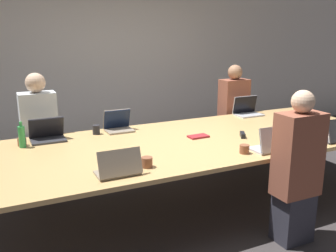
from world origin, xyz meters
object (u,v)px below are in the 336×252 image
at_px(person_near_midright, 297,171).
at_px(laptop_far_left, 47,134).
at_px(cup_near_left, 147,162).
at_px(cup_near_midright, 244,149).
at_px(laptop_far_right, 247,110).
at_px(laptop_far_midleft, 118,125).
at_px(laptop_near_right, 335,135).
at_px(cup_far_left, 22,142).
at_px(laptop_near_midright, 272,144).
at_px(laptop_near_left, 119,168).
at_px(stapler, 243,135).
at_px(cup_far_midleft, 96,130).
at_px(person_far_right, 233,115).
at_px(cup_near_right, 311,138).
at_px(person_far_left, 40,136).
at_px(bottle_far_left, 22,136).

relative_size(person_near_midright, laptop_far_left, 3.87).
bearing_deg(laptop_far_left, cup_near_left, -62.05).
height_order(cup_near_midright, laptop_far_left, laptop_far_left).
bearing_deg(person_near_midright, laptop_far_right, -114.43).
height_order(laptop_far_midleft, laptop_near_right, laptop_near_right).
height_order(laptop_far_midleft, cup_far_left, laptop_far_midleft).
bearing_deg(laptop_near_right, laptop_far_right, -88.19).
relative_size(laptop_near_midright, cup_near_left, 3.82).
xyz_separation_m(laptop_near_left, stapler, (1.57, 0.48, -0.04)).
xyz_separation_m(laptop_near_midright, laptop_near_right, (0.81, -0.03, -0.00)).
height_order(laptop_near_right, cup_near_left, laptop_near_right).
height_order(cup_far_midleft, laptop_near_left, laptop_near_left).
bearing_deg(person_far_right, laptop_far_left, -171.22).
xyz_separation_m(laptop_near_right, cup_near_right, (-0.24, 0.09, -0.03)).
height_order(laptop_near_midright, person_far_left, person_far_left).
distance_m(person_far_left, bottle_far_left, 0.62).
bearing_deg(stapler, laptop_far_left, -173.04).
relative_size(cup_near_midright, laptop_far_midleft, 0.29).
bearing_deg(cup_far_midleft, person_far_left, 144.74).
xyz_separation_m(person_near_midright, cup_near_right, (0.60, 0.44, 0.11)).
bearing_deg(bottle_far_left, cup_near_left, -49.53).
relative_size(laptop_far_right, laptop_near_right, 1.18).
bearing_deg(person_far_right, bottle_far_left, -169.23).
bearing_deg(cup_far_midleft, stapler, -29.97).
xyz_separation_m(cup_far_midleft, cup_far_left, (-0.79, -0.10, -0.01)).
relative_size(laptop_near_midright, person_far_left, 0.26).
relative_size(person_near_midright, cup_near_left, 14.48).
relative_size(cup_near_midright, laptop_near_right, 0.29).
bearing_deg(person_far_left, person_near_midright, -48.20).
relative_size(person_far_right, person_far_left, 0.99).
distance_m(cup_near_left, bottle_far_left, 1.38).
bearing_deg(cup_near_left, person_far_left, 112.45).
height_order(person_far_right, cup_far_left, person_far_right).
bearing_deg(person_far_right, laptop_near_left, -143.83).
distance_m(cup_near_midright, person_far_right, 1.97).
distance_m(person_near_midright, person_far_right, 2.24).
height_order(laptop_far_right, stapler, laptop_far_right).
xyz_separation_m(laptop_near_right, cup_near_left, (-2.06, 0.14, -0.03)).
bearing_deg(person_far_right, laptop_far_midleft, -169.22).
height_order(cup_near_right, person_far_left, person_far_left).
bearing_deg(cup_near_midright, laptop_far_midleft, 121.71).
height_order(cup_near_midright, person_far_right, person_far_right).
xyz_separation_m(cup_near_right, person_far_left, (-2.48, 1.66, -0.10)).
distance_m(laptop_near_midright, laptop_far_midleft, 1.74).
height_order(laptop_near_midright, laptop_far_right, laptop_far_right).
height_order(laptop_near_right, bottle_far_left, bottle_far_left).
height_order(cup_near_midright, laptop_near_right, laptop_near_right).
relative_size(cup_far_midleft, laptop_far_left, 0.29).
relative_size(cup_far_midleft, cup_near_left, 1.08).
xyz_separation_m(cup_near_left, laptop_far_left, (-0.63, 1.19, 0.03)).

